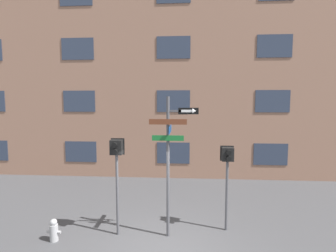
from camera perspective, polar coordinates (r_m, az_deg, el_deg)
ground_plane at (r=7.56m, az=-1.73°, el=-25.73°), size 60.00×60.00×0.00m
building_facade at (r=13.60m, az=1.26°, el=16.47°), size 24.00×0.63×13.03m
street_sign_pole at (r=7.43m, az=0.53°, el=-6.09°), size 1.38×0.91×4.04m
pedestrian_signal_left at (r=7.70m, az=-11.12°, el=-7.13°), size 0.40×0.40×2.84m
pedestrian_signal_right at (r=8.06m, az=12.80°, el=-8.09°), size 0.40×0.40×2.58m
fire_hydrant at (r=8.52m, az=-23.60°, el=-20.10°), size 0.39×0.23×0.63m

